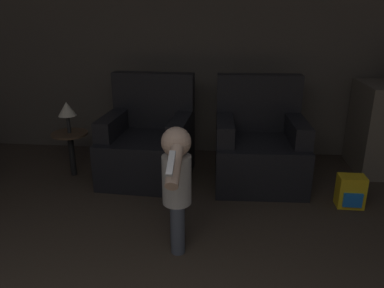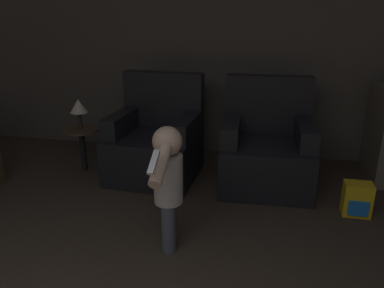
% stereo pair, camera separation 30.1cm
% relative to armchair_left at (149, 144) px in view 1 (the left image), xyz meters
% --- Properties ---
extents(wall_back, '(8.40, 0.05, 2.60)m').
position_rel_armchair_left_xyz_m(wall_back, '(0.35, 0.83, 0.95)').
color(wall_back, '#51493F').
rests_on(wall_back, ground_plane).
extents(armchair_left, '(0.89, 0.86, 1.03)m').
position_rel_armchair_left_xyz_m(armchair_left, '(0.00, 0.00, 0.00)').
color(armchair_left, black).
rests_on(armchair_left, ground_plane).
extents(armchair_right, '(0.88, 0.86, 1.03)m').
position_rel_armchair_left_xyz_m(armchair_right, '(1.11, 0.00, 0.00)').
color(armchair_right, black).
rests_on(armchair_right, ground_plane).
extents(person_toddler, '(0.20, 0.62, 0.91)m').
position_rel_armchair_left_xyz_m(person_toddler, '(0.47, -1.24, 0.19)').
color(person_toddler, '#474C56').
rests_on(person_toddler, ground_plane).
extents(toy_backpack, '(0.23, 0.18, 0.29)m').
position_rel_armchair_left_xyz_m(toy_backpack, '(1.88, -0.47, -0.21)').
color(toy_backpack, yellow).
rests_on(toy_backpack, ground_plane).
extents(side_table, '(0.36, 0.36, 0.46)m').
position_rel_armchair_left_xyz_m(side_table, '(-0.80, -0.06, 0.01)').
color(side_table, black).
rests_on(side_table, ground_plane).
extents(lamp, '(0.18, 0.18, 0.32)m').
position_rel_armchair_left_xyz_m(lamp, '(-0.80, -0.06, 0.35)').
color(lamp, '#262626').
rests_on(lamp, side_table).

